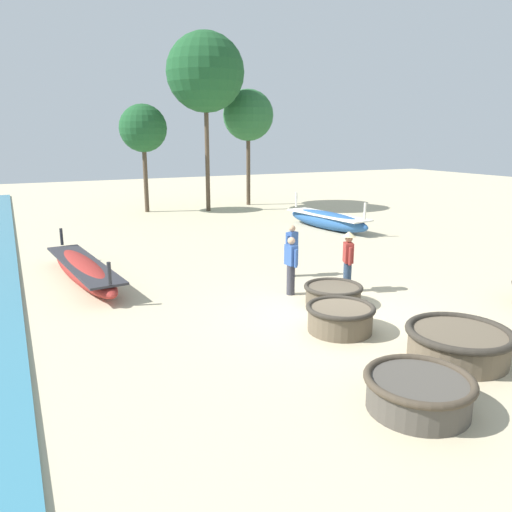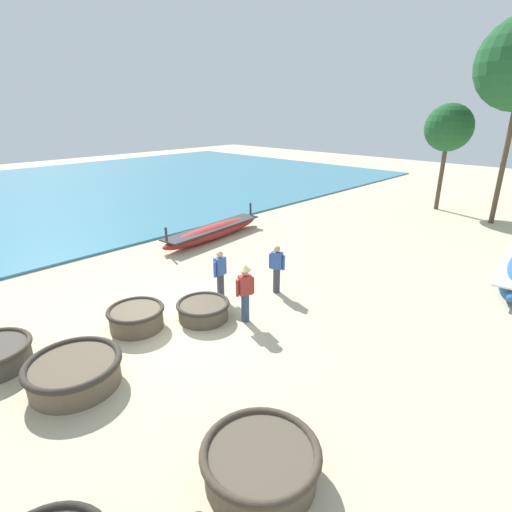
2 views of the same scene
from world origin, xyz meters
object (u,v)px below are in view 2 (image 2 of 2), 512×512
object	(u,v)px
long_boat_ochre_hull	(214,231)
fisherman_by_coracle	(220,274)
coracle_upturned	(74,371)
coracle_far_right	(261,462)
coracle_center	(203,310)
fisherman_standing_right	(277,268)
tree_rightmost	(449,128)
coracle_tilted	(136,317)
fisherman_standing_left	(245,289)

from	to	relation	value
long_boat_ochre_hull	fisherman_by_coracle	distance (m)	6.15
coracle_upturned	long_boat_ochre_hull	bearing A→B (deg)	123.03
coracle_upturned	long_boat_ochre_hull	world-z (taller)	long_boat_ochre_hull
coracle_far_right	long_boat_ochre_hull	xyz separation A→B (m)	(-10.05, 7.64, -0.00)
coracle_center	fisherman_standing_right	size ratio (longest dim) A/B	0.95
coracle_center	fisherman_standing_right	world-z (taller)	fisherman_standing_right
coracle_far_right	coracle_center	xyz separation A→B (m)	(-4.68, 2.66, -0.06)
coracle_far_right	long_boat_ochre_hull	size ratio (longest dim) A/B	0.32
fisherman_by_coracle	tree_rightmost	size ratio (longest dim) A/B	0.27
tree_rightmost	coracle_far_right	bearing A→B (deg)	-76.30
coracle_far_right	coracle_center	distance (m)	5.39
coracle_tilted	fisherman_by_coracle	world-z (taller)	fisherman_by_coracle
long_boat_ochre_hull	fisherman_standing_left	size ratio (longest dim) A/B	3.55
long_boat_ochre_hull	fisherman_standing_right	bearing A→B (deg)	-21.65
coracle_far_right	fisherman_standing_right	bearing A→B (deg)	128.88
coracle_center	coracle_tilted	xyz separation A→B (m)	(-0.90, -1.55, 0.04)
coracle_upturned	fisherman_by_coracle	world-z (taller)	fisherman_by_coracle
coracle_upturned	tree_rightmost	world-z (taller)	tree_rightmost
coracle_far_right	coracle_tilted	size ratio (longest dim) A/B	1.27
coracle_tilted	fisherman_standing_right	bearing A→B (deg)	73.52
coracle_far_right	coracle_center	size ratio (longest dim) A/B	1.29
coracle_tilted	fisherman_standing_left	size ratio (longest dim) A/B	0.90
coracle_tilted	fisherman_by_coracle	distance (m)	2.78
fisherman_standing_right	fisherman_by_coracle	distance (m)	1.80
coracle_far_right	tree_rightmost	xyz separation A→B (m)	(-4.94, 20.28, 4.17)
coracle_center	fisherman_by_coracle	world-z (taller)	fisherman_by_coracle
coracle_tilted	coracle_far_right	bearing A→B (deg)	-11.25
fisherman_standing_right	fisherman_by_coracle	world-z (taller)	same
fisherman_standing_right	tree_rightmost	world-z (taller)	tree_rightmost
fisherman_by_coracle	tree_rightmost	xyz separation A→B (m)	(0.31, 16.46, 3.67)
coracle_center	fisherman_by_coracle	xyz separation A→B (m)	(-0.57, 1.16, 0.56)
coracle_upturned	coracle_center	bearing A→B (deg)	94.29
fisherman_standing_left	coracle_upturned	bearing A→B (deg)	-98.66
coracle_tilted	fisherman_standing_right	distance (m)	4.47
fisherman_by_coracle	tree_rightmost	distance (m)	16.87
coracle_center	long_boat_ochre_hull	size ratio (longest dim) A/B	0.25
coracle_far_right	fisherman_standing_left	xyz separation A→B (m)	(-3.73, 3.38, 0.62)
long_boat_ochre_hull	fisherman_by_coracle	bearing A→B (deg)	-38.51
coracle_far_right	fisherman_standing_left	size ratio (longest dim) A/B	1.15
tree_rightmost	fisherman_standing_left	bearing A→B (deg)	-85.90
coracle_center	fisherman_standing_right	bearing A→B (deg)	82.43
coracle_tilted	fisherman_standing_right	size ratio (longest dim) A/B	0.96
fisherman_standing_right	fisherman_standing_left	distance (m)	2.08
coracle_tilted	coracle_upturned	xyz separation A→B (m)	(1.18, -2.15, 0.02)
fisherman_by_coracle	tree_rightmost	bearing A→B (deg)	88.93
coracle_center	fisherman_by_coracle	distance (m)	1.41
long_boat_ochre_hull	fisherman_by_coracle	world-z (taller)	fisherman_by_coracle
coracle_tilted	long_boat_ochre_hull	bearing A→B (deg)	124.38
coracle_tilted	tree_rightmost	bearing A→B (deg)	88.09
fisherman_standing_right	coracle_tilted	bearing A→B (deg)	-106.48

